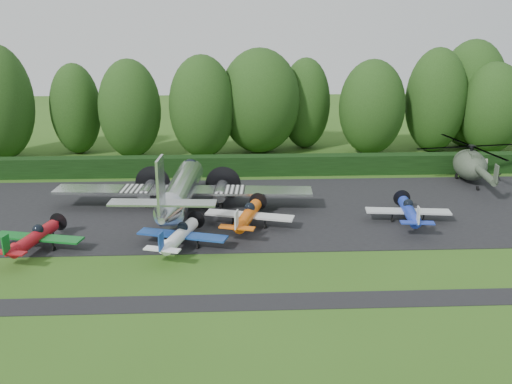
{
  "coord_description": "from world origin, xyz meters",
  "views": [
    {
      "loc": [
        1.38,
        -35.47,
        16.08
      ],
      "look_at": [
        3.32,
        7.23,
        2.5
      ],
      "focal_mm": 40.0,
      "sensor_mm": 36.0,
      "label": 1
    }
  ],
  "objects_px": {
    "light_plane_red": "(34,238)",
    "sign_board": "(478,164)",
    "light_plane_white": "(180,235)",
    "helicopter": "(470,162)",
    "transport_plane": "(181,191)",
    "light_plane_blue": "(409,211)",
    "light_plane_orange": "(248,215)"
  },
  "relations": [
    {
      "from": "light_plane_blue",
      "to": "sign_board",
      "type": "bearing_deg",
      "value": 43.61
    },
    {
      "from": "light_plane_red",
      "to": "helicopter",
      "type": "distance_m",
      "value": 40.28
    },
    {
      "from": "light_plane_red",
      "to": "sign_board",
      "type": "bearing_deg",
      "value": 11.24
    },
    {
      "from": "light_plane_white",
      "to": "light_plane_orange",
      "type": "distance_m",
      "value": 6.16
    },
    {
      "from": "transport_plane",
      "to": "light_plane_red",
      "type": "height_order",
      "value": "transport_plane"
    },
    {
      "from": "light_plane_orange",
      "to": "sign_board",
      "type": "bearing_deg",
      "value": 14.69
    },
    {
      "from": "light_plane_white",
      "to": "sign_board",
      "type": "height_order",
      "value": "light_plane_white"
    },
    {
      "from": "light_plane_white",
      "to": "helicopter",
      "type": "height_order",
      "value": "helicopter"
    },
    {
      "from": "light_plane_blue",
      "to": "helicopter",
      "type": "xyz_separation_m",
      "value": [
        9.44,
        11.24,
        0.92
      ]
    },
    {
      "from": "light_plane_blue",
      "to": "helicopter",
      "type": "height_order",
      "value": "helicopter"
    },
    {
      "from": "light_plane_orange",
      "to": "transport_plane",
      "type": "bearing_deg",
      "value": 129.12
    },
    {
      "from": "light_plane_orange",
      "to": "helicopter",
      "type": "xyz_separation_m",
      "value": [
        22.17,
        11.74,
        0.87
      ]
    },
    {
      "from": "light_plane_white",
      "to": "light_plane_blue",
      "type": "height_order",
      "value": "light_plane_blue"
    },
    {
      "from": "light_plane_red",
      "to": "transport_plane",
      "type": "bearing_deg",
      "value": 24.8
    },
    {
      "from": "transport_plane",
      "to": "light_plane_orange",
      "type": "xyz_separation_m",
      "value": [
        5.42,
        -3.81,
        -0.84
      ]
    },
    {
      "from": "light_plane_orange",
      "to": "light_plane_blue",
      "type": "height_order",
      "value": "light_plane_orange"
    },
    {
      "from": "light_plane_red",
      "to": "light_plane_white",
      "type": "relative_size",
      "value": 0.99
    },
    {
      "from": "light_plane_orange",
      "to": "helicopter",
      "type": "height_order",
      "value": "helicopter"
    },
    {
      "from": "light_plane_orange",
      "to": "helicopter",
      "type": "relative_size",
      "value": 0.54
    },
    {
      "from": "light_plane_red",
      "to": "sign_board",
      "type": "distance_m",
      "value": 42.98
    },
    {
      "from": "light_plane_blue",
      "to": "transport_plane",
      "type": "bearing_deg",
      "value": 163.02
    },
    {
      "from": "light_plane_blue",
      "to": "light_plane_orange",
      "type": "bearing_deg",
      "value": 175.61
    },
    {
      "from": "transport_plane",
      "to": "light_plane_white",
      "type": "height_order",
      "value": "transport_plane"
    },
    {
      "from": "sign_board",
      "to": "light_plane_white",
      "type": "bearing_deg",
      "value": -131.4
    },
    {
      "from": "light_plane_red",
      "to": "light_plane_orange",
      "type": "height_order",
      "value": "light_plane_orange"
    },
    {
      "from": "light_plane_white",
      "to": "helicopter",
      "type": "relative_size",
      "value": 0.51
    },
    {
      "from": "light_plane_orange",
      "to": "sign_board",
      "type": "distance_m",
      "value": 27.93
    },
    {
      "from": "transport_plane",
      "to": "helicopter",
      "type": "height_order",
      "value": "transport_plane"
    },
    {
      "from": "transport_plane",
      "to": "light_plane_blue",
      "type": "bearing_deg",
      "value": -14.63
    },
    {
      "from": "light_plane_red",
      "to": "light_plane_blue",
      "type": "xyz_separation_m",
      "value": [
        27.74,
        4.22,
        0.02
      ]
    },
    {
      "from": "light_plane_white",
      "to": "helicopter",
      "type": "xyz_separation_m",
      "value": [
        27.09,
        15.46,
        0.93
      ]
    },
    {
      "from": "light_plane_white",
      "to": "light_plane_blue",
      "type": "xyz_separation_m",
      "value": [
        17.65,
        4.22,
        0.02
      ]
    }
  ]
}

